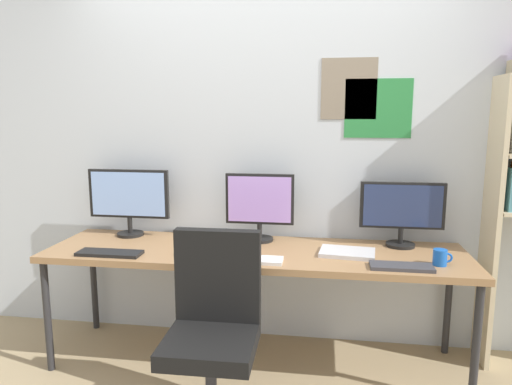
% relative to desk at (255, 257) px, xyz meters
% --- Properties ---
extents(wall_back, '(4.97, 0.11, 2.60)m').
position_rel_desk_xyz_m(wall_back, '(0.00, 0.42, 0.61)').
color(wall_back, silver).
rests_on(wall_back, ground_plane).
extents(desk, '(2.57, 0.68, 0.74)m').
position_rel_desk_xyz_m(desk, '(0.00, 0.00, 0.00)').
color(desk, '#936D47').
rests_on(desk, ground_plane).
extents(office_chair, '(0.52, 0.52, 0.99)m').
position_rel_desk_xyz_m(office_chair, '(-0.11, -0.64, -0.29)').
color(office_chair, '#2D2D33').
rests_on(office_chair, ground_plane).
extents(monitor_left, '(0.56, 0.18, 0.46)m').
position_rel_desk_xyz_m(monitor_left, '(-0.90, 0.21, 0.31)').
color(monitor_left, black).
rests_on(monitor_left, desk).
extents(monitor_center, '(0.45, 0.18, 0.44)m').
position_rel_desk_xyz_m(monitor_center, '(0.00, 0.21, 0.29)').
color(monitor_center, black).
rests_on(monitor_center, desk).
extents(monitor_right, '(0.52, 0.18, 0.41)m').
position_rel_desk_xyz_m(monitor_right, '(0.90, 0.21, 0.28)').
color(monitor_right, black).
rests_on(monitor_right, desk).
extents(keyboard_left, '(0.38, 0.13, 0.02)m').
position_rel_desk_xyz_m(keyboard_left, '(-0.84, -0.23, 0.06)').
color(keyboard_left, black).
rests_on(keyboard_left, desk).
extents(keyboard_center, '(0.39, 0.13, 0.02)m').
position_rel_desk_xyz_m(keyboard_center, '(0.00, -0.23, 0.06)').
color(keyboard_center, silver).
rests_on(keyboard_center, desk).
extents(keyboard_right, '(0.34, 0.13, 0.02)m').
position_rel_desk_xyz_m(keyboard_right, '(0.84, -0.23, 0.06)').
color(keyboard_right, '#38383D').
rests_on(keyboard_right, desk).
extents(computer_mouse, '(0.06, 0.10, 0.03)m').
position_rel_desk_xyz_m(computer_mouse, '(-0.42, -0.17, 0.06)').
color(computer_mouse, '#38383D').
rests_on(computer_mouse, desk).
extents(laptop_closed, '(0.34, 0.25, 0.02)m').
position_rel_desk_xyz_m(laptop_closed, '(0.56, -0.02, 0.06)').
color(laptop_closed, silver).
rests_on(laptop_closed, desk).
extents(coffee_mug, '(0.11, 0.08, 0.09)m').
position_rel_desk_xyz_m(coffee_mug, '(1.06, -0.14, 0.09)').
color(coffee_mug, blue).
rests_on(coffee_mug, desk).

